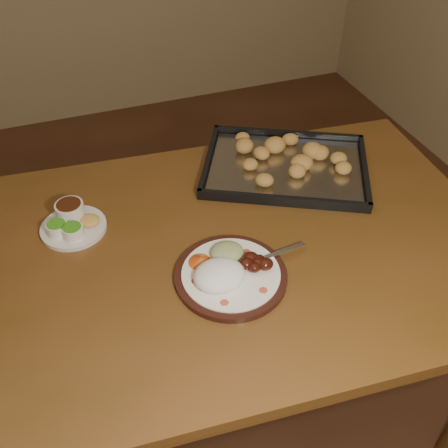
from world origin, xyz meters
name	(u,v)px	position (x,y,z in m)	size (l,w,h in m)	color
ground	(120,389)	(0.00, 0.00, 0.00)	(4.00, 4.00, 0.00)	#52311C
dining_table	(208,274)	(0.29, -0.15, 0.65)	(1.57, 1.02, 0.75)	brown
dinner_plate	(228,272)	(0.31, -0.26, 0.77)	(0.34, 0.26, 0.06)	black
condiment_saucer	(72,223)	(-0.01, 0.04, 0.77)	(0.17, 0.17, 0.06)	silver
baking_tray	(286,165)	(0.62, 0.09, 0.77)	(0.58, 0.53, 0.05)	black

